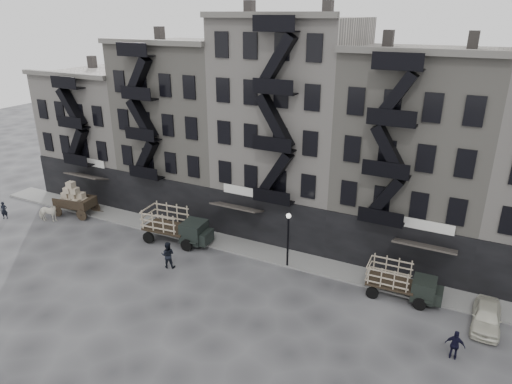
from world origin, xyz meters
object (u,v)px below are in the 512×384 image
at_px(stake_truck_west, 176,224).
at_px(car_east, 487,317).
at_px(wagon, 74,196).
at_px(stake_truck_east, 402,280).
at_px(pedestrian_mid, 168,255).
at_px(horse, 48,213).
at_px(policeman, 455,345).
at_px(pedestrian_west, 4,210).

relative_size(stake_truck_west, car_east, 1.46).
bearing_deg(wagon, stake_truck_east, -7.94).
bearing_deg(stake_truck_east, wagon, 178.17).
height_order(stake_truck_west, pedestrian_mid, stake_truck_west).
relative_size(horse, policeman, 1.14).
xyz_separation_m(pedestrian_west, policeman, (37.70, -0.82, 0.06)).
bearing_deg(stake_truck_west, horse, -175.78).
distance_m(horse, pedestrian_west, 4.23).
height_order(pedestrian_mid, policeman, pedestrian_mid).
bearing_deg(pedestrian_west, policeman, -38.24).
distance_m(stake_truck_west, pedestrian_mid, 4.04).
height_order(wagon, car_east, wagon).
distance_m(wagon, pedestrian_mid, 13.93).
height_order(stake_truck_east, car_east, stake_truck_east).
distance_m(stake_truck_west, pedestrian_west, 16.79).
bearing_deg(wagon, pedestrian_mid, -23.66).
relative_size(stake_truck_east, pedestrian_mid, 2.35).
distance_m(stake_truck_east, pedestrian_west, 34.27).
bearing_deg(horse, stake_truck_east, -104.55).
xyz_separation_m(stake_truck_west, policeman, (21.28, -4.23, -0.74)).
xyz_separation_m(horse, stake_truck_west, (12.41, 2.06, 0.77)).
height_order(car_east, pedestrian_mid, pedestrian_mid).
distance_m(stake_truck_west, car_east, 22.74).
xyz_separation_m(wagon, car_east, (34.25, -0.70, -1.14)).
bearing_deg(stake_truck_west, pedestrian_west, -173.44).
xyz_separation_m(horse, policeman, (33.69, -2.18, 0.03)).
relative_size(horse, car_east, 0.50).
bearing_deg(wagon, stake_truck_west, -9.10).
distance_m(wagon, stake_truck_east, 29.19).
height_order(car_east, pedestrian_west, pedestrian_west).
relative_size(wagon, car_east, 1.01).
height_order(wagon, policeman, wagon).
bearing_deg(stake_truck_west, stake_truck_east, -4.38).
relative_size(stake_truck_west, pedestrian_mid, 2.85).
distance_m(horse, pedestrian_mid, 14.35).
relative_size(wagon, policeman, 2.31).
relative_size(stake_truck_east, pedestrian_west, 2.95).
bearing_deg(car_east, wagon, 179.62).
bearing_deg(pedestrian_mid, car_east, 166.18).
height_order(horse, policeman, policeman).
bearing_deg(policeman, stake_truck_west, -9.60).
distance_m(pedestrian_mid, policeman, 19.43).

